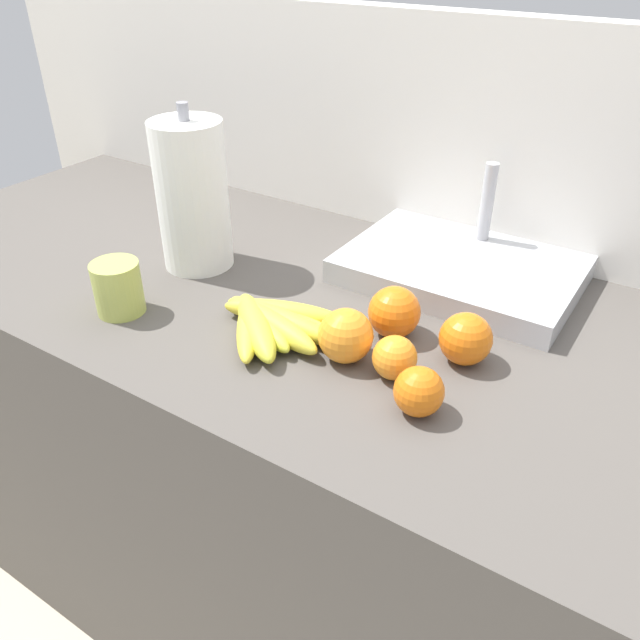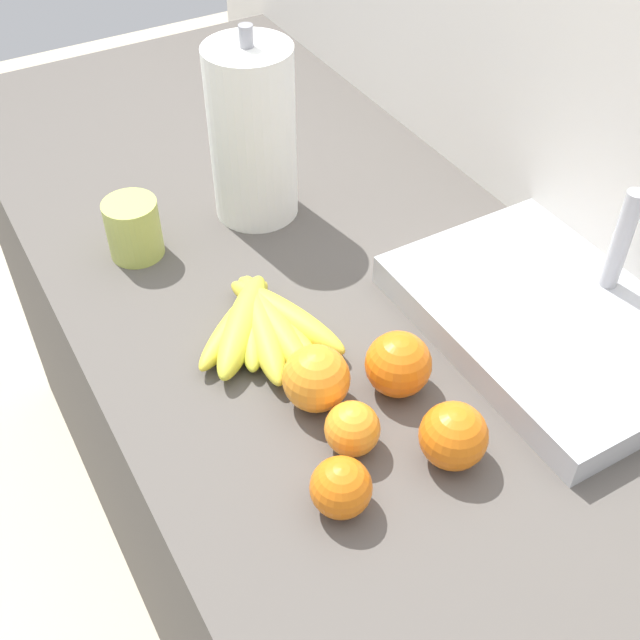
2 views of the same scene
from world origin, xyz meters
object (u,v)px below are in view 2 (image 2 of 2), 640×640
at_px(paper_towel_roll, 253,134).
at_px(mug, 134,229).
at_px(sink_basin, 549,319).
at_px(orange_back_left, 453,436).
at_px(orange_center, 398,364).
at_px(banana_bunch, 262,324).
at_px(orange_right, 352,429).
at_px(orange_far_right, 316,378).
at_px(orange_front, 341,488).

distance_m(paper_towel_roll, mug, 0.22).
bearing_deg(sink_basin, paper_towel_roll, -154.67).
xyz_separation_m(orange_back_left, orange_center, (-0.12, 0.01, 0.00)).
relative_size(banana_bunch, mug, 2.45).
distance_m(orange_center, sink_basin, 0.23).
bearing_deg(orange_right, banana_bunch, -178.56).
bearing_deg(orange_far_right, orange_back_left, 31.31).
xyz_separation_m(orange_front, sink_basin, (-0.10, 0.37, -0.01)).
distance_m(orange_center, paper_towel_roll, 0.43).
xyz_separation_m(banana_bunch, orange_center, (0.16, 0.10, 0.02)).
bearing_deg(mug, sink_basin, 43.72).
xyz_separation_m(orange_back_left, mug, (-0.53, -0.18, 0.01)).
bearing_deg(orange_front, orange_far_right, 160.37).
bearing_deg(orange_right, orange_far_right, -179.00).
distance_m(orange_front, orange_back_left, 0.14).
bearing_deg(orange_front, orange_back_left, 87.32).
bearing_deg(orange_far_right, orange_right, 1.00).
distance_m(paper_towel_roll, sink_basin, 0.50).
xyz_separation_m(orange_far_right, orange_center, (0.03, 0.10, -0.00)).
xyz_separation_m(banana_bunch, orange_back_left, (0.28, 0.09, 0.02)).
bearing_deg(orange_right, orange_front, -39.93).
distance_m(banana_bunch, orange_front, 0.28).
distance_m(orange_back_left, sink_basin, 0.25).
distance_m(orange_right, mug, 0.47).
height_order(orange_right, sink_basin, sink_basin).
height_order(orange_front, paper_towel_roll, paper_towel_roll).
bearing_deg(orange_far_right, orange_front, -19.63).
bearing_deg(paper_towel_roll, orange_back_left, -2.67).
relative_size(banana_bunch, orange_right, 3.38).
bearing_deg(mug, orange_right, 10.76).
distance_m(sink_basin, mug, 0.59).
height_order(orange_front, orange_back_left, orange_back_left).
xyz_separation_m(orange_far_right, orange_front, (0.14, -0.05, -0.01)).
height_order(sink_basin, mug, sink_basin).
xyz_separation_m(orange_center, mug, (-0.41, -0.18, 0.00)).
bearing_deg(paper_towel_roll, orange_far_right, -16.43).
xyz_separation_m(banana_bunch, sink_basin, (0.18, 0.33, 0.00)).
bearing_deg(mug, banana_bunch, 18.47).
height_order(orange_far_right, orange_center, same).
height_order(orange_front, mug, mug).
xyz_separation_m(orange_front, orange_right, (-0.06, 0.05, -0.00)).
relative_size(orange_front, orange_back_left, 0.86).
distance_m(orange_far_right, orange_front, 0.15).
relative_size(orange_front, paper_towel_roll, 0.23).
height_order(orange_far_right, paper_towel_roll, paper_towel_roll).
xyz_separation_m(orange_right, paper_towel_roll, (-0.47, 0.11, 0.10)).
xyz_separation_m(paper_towel_roll, mug, (0.01, -0.20, -0.09)).
height_order(orange_right, mug, mug).
bearing_deg(orange_far_right, paper_towel_roll, 163.57).
height_order(banana_bunch, paper_towel_roll, paper_towel_roll).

